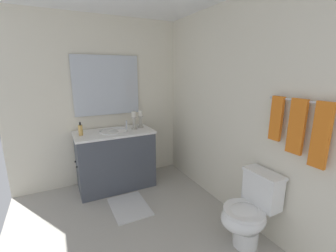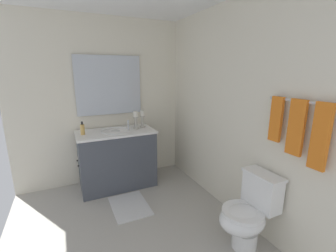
{
  "view_description": "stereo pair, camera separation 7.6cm",
  "coord_description": "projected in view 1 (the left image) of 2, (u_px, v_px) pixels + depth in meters",
  "views": [
    {
      "loc": [
        2.01,
        -0.59,
        1.69
      ],
      "look_at": [
        -0.23,
        0.54,
        1.08
      ],
      "focal_mm": 24.18,
      "sensor_mm": 36.0,
      "label": 1
    },
    {
      "loc": [
        2.04,
        -0.52,
        1.69
      ],
      "look_at": [
        -0.23,
        0.54,
        1.08
      ],
      "focal_mm": 24.18,
      "sensor_mm": 36.0,
      "label": 2
    }
  ],
  "objects": [
    {
      "name": "wall_left",
      "position": [
        99.0,
        103.0,
        3.36
      ],
      "size": [
        0.04,
        2.51,
        2.45
      ],
      "primitive_type": "cube",
      "color": "silver",
      "rests_on": "ground"
    },
    {
      "name": "soap_bottle",
      "position": [
        81.0,
        130.0,
        3.01
      ],
      "size": [
        0.06,
        0.06,
        0.18
      ],
      "color": "#E5B259",
      "rests_on": "vanity_cabinet"
    },
    {
      "name": "towel_near_vanity",
      "position": [
        276.0,
        119.0,
        2.03
      ],
      "size": [
        0.11,
        0.03,
        0.4
      ],
      "primitive_type": "cube",
      "color": "orange",
      "rests_on": "towel_bar"
    },
    {
      "name": "mirror",
      "position": [
        107.0,
        86.0,
        3.31
      ],
      "size": [
        0.02,
        0.95,
        0.86
      ],
      "primitive_type": "cube",
      "color": "silver"
    },
    {
      "name": "towel_near_corner",
      "position": [
        321.0,
        136.0,
        1.7
      ],
      "size": [
        0.13,
        0.03,
        0.52
      ],
      "primitive_type": "cube",
      "color": "orange",
      "rests_on": "towel_bar"
    },
    {
      "name": "candle_holder_tall",
      "position": [
        141.0,
        118.0,
        3.42
      ],
      "size": [
        0.09,
        0.09,
        0.26
      ],
      "color": "#B7B2A5",
      "rests_on": "vanity_cabinet"
    },
    {
      "name": "candle_holder_short",
      "position": [
        134.0,
        120.0,
        3.32
      ],
      "size": [
        0.09,
        0.09,
        0.26
      ],
      "color": "#B7B2A5",
      "rests_on": "vanity_cabinet"
    },
    {
      "name": "towel_center",
      "position": [
        297.0,
        127.0,
        1.87
      ],
      "size": [
        0.14,
        0.03,
        0.46
      ],
      "primitive_type": "cube",
      "color": "orange",
      "rests_on": "towel_bar"
    },
    {
      "name": "wall_back",
      "position": [
        231.0,
        111.0,
        2.66
      ],
      "size": [
        2.88,
        0.04,
        2.45
      ],
      "primitive_type": "cube",
      "color": "silver",
      "rests_on": "ground"
    },
    {
      "name": "toilet",
      "position": [
        249.0,
        212.0,
        2.18
      ],
      "size": [
        0.39,
        0.54,
        0.75
      ],
      "color": "white",
      "rests_on": "ground"
    },
    {
      "name": "vanity_cabinet",
      "position": [
        115.0,
        159.0,
        3.32
      ],
      "size": [
        0.58,
        1.1,
        0.85
      ],
      "color": "#474C56",
      "rests_on": "ground"
    },
    {
      "name": "towel_bar",
      "position": [
        302.0,
        101.0,
        1.83
      ],
      "size": [
        0.59,
        0.02,
        0.02
      ],
      "primitive_type": "cylinder",
      "rotation": [
        0.0,
        1.57,
        0.0
      ],
      "color": "silver"
    },
    {
      "name": "bath_mat",
      "position": [
        130.0,
        207.0,
        2.88
      ],
      "size": [
        0.6,
        0.44,
        0.02
      ],
      "primitive_type": "cube",
      "color": "silver",
      "rests_on": "ground"
    },
    {
      "name": "floor",
      "position": [
        133.0,
        235.0,
        2.41
      ],
      "size": [
        2.88,
        2.51,
        0.02
      ],
      "primitive_type": "cube",
      "color": "#B2ADA3",
      "rests_on": "ground"
    },
    {
      "name": "sink_basin",
      "position": [
        114.0,
        134.0,
        3.23
      ],
      "size": [
        0.4,
        0.4,
        0.24
      ],
      "color": "white",
      "rests_on": "vanity_cabinet"
    }
  ]
}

